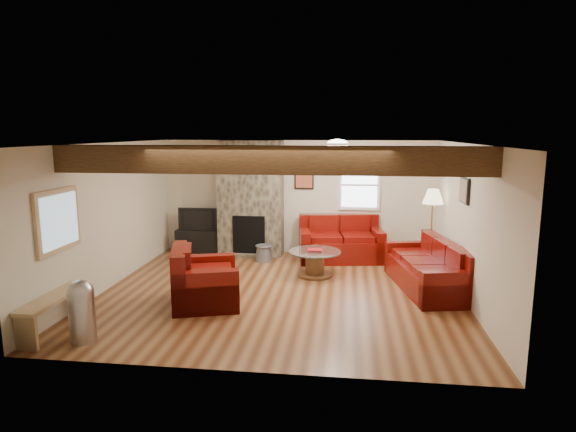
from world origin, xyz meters
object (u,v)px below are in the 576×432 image
loveseat (341,239)px  floor_lamp (433,201)px  tv_cabinet (200,241)px  television (199,219)px  armchair_red (205,276)px  sofa_three (427,265)px  coffee_table (315,263)px

loveseat → floor_lamp: floor_lamp is taller
tv_cabinet → floor_lamp: 5.11m
loveseat → television: (-3.16, 0.30, 0.31)m
armchair_red → tv_cabinet: (-1.09, 3.20, -0.20)m
armchair_red → floor_lamp: 4.68m
armchair_red → floor_lamp: bearing=-74.1°
sofa_three → loveseat: 2.29m
floor_lamp → television: bearing=171.9°
sofa_three → loveseat: loveseat is taller
armchair_red → loveseat: bearing=-52.6°
tv_cabinet → floor_lamp: bearing=-8.1°
floor_lamp → armchair_red: bearing=-147.1°
armchair_red → tv_cabinet: armchair_red is taller
floor_lamp → tv_cabinet: bearing=171.9°
loveseat → tv_cabinet: (-3.16, 0.30, -0.20)m
tv_cabinet → floor_lamp: size_ratio=0.65×
armchair_red → television: (-1.09, 3.20, 0.31)m
tv_cabinet → television: (0.00, 0.00, 0.51)m
sofa_three → television: size_ratio=2.43×
television → floor_lamp: bearing=-8.1°
sofa_three → floor_lamp: bearing=157.4°
sofa_three → loveseat: size_ratio=1.24×
loveseat → armchair_red: same height
armchair_red → floor_lamp: floor_lamp is taller
sofa_three → floor_lamp: size_ratio=1.35×
sofa_three → coffee_table: 2.04m
sofa_three → floor_lamp: 1.64m
coffee_table → floor_lamp: size_ratio=0.62×
coffee_table → armchair_red: bearing=-133.9°
sofa_three → television: television is taller
television → tv_cabinet: bearing=0.0°
armchair_red → coffee_table: bearing=-60.9°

